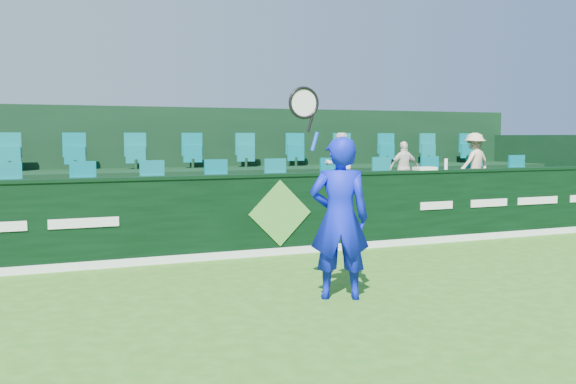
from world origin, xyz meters
name	(u,v)px	position (x,y,z in m)	size (l,w,h in m)	color
ground	(411,315)	(0.00, 0.00, 0.00)	(60.00, 60.00, 0.00)	#2C6A19
sponsor_hoarding	(278,214)	(0.00, 4.00, 0.67)	(16.00, 0.25, 1.35)	black
stand_tier_front	(255,222)	(0.00, 5.10, 0.40)	(16.00, 2.00, 0.80)	black
stand_tier_back	(225,199)	(0.00, 7.00, 0.65)	(16.00, 1.80, 1.30)	black
stand_rear	(219,171)	(0.00, 7.44, 1.22)	(16.00, 4.10, 2.60)	black
seat_row_front	(248,183)	(0.00, 5.50, 1.10)	(13.50, 0.50, 0.60)	#0B6B6D
seat_row_back	(221,154)	(0.00, 7.30, 1.60)	(13.50, 0.50, 0.60)	#0B6B6D
tennis_player	(339,217)	(-0.40, 0.97, 0.99)	(1.17, 0.71, 2.58)	#0B17CA
spectator_left	(340,165)	(1.73, 5.12, 1.42)	(0.60, 0.47, 1.24)	beige
spectator_middle	(404,168)	(3.18, 5.12, 1.33)	(0.63, 0.26, 1.07)	white
spectator_right	(474,162)	(4.92, 5.12, 1.42)	(0.80, 0.46, 1.24)	beige
towel	(425,168)	(2.90, 4.00, 1.38)	(0.39, 0.25, 0.06)	silver
drinks_bottle	(446,164)	(3.37, 4.00, 1.45)	(0.07, 0.07, 0.20)	white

